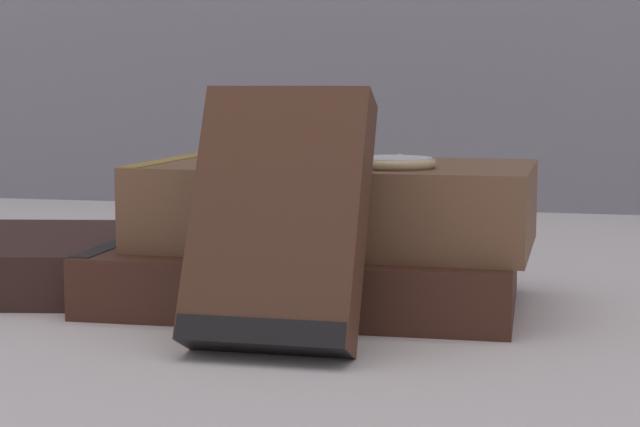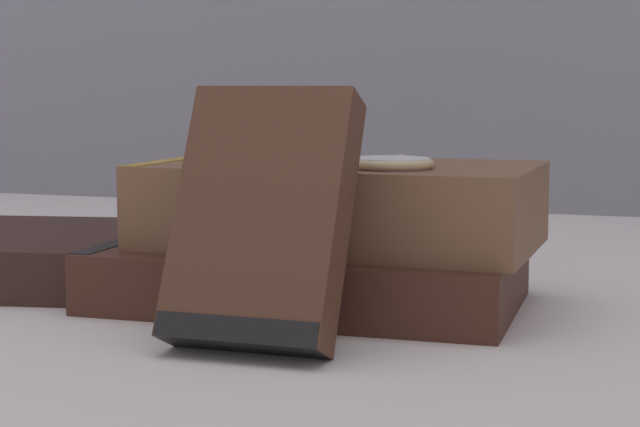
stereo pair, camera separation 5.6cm
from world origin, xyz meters
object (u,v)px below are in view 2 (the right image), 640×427
(book_flat_top, at_px, (332,204))
(book_leaning_front, at_px, (261,228))
(book_flat_bottom, at_px, (302,274))
(pocket_watch, at_px, (391,163))
(reading_glasses, at_px, (334,261))

(book_flat_top, bearing_deg, book_leaning_front, -89.00)
(book_flat_bottom, xyz_separation_m, pocket_watch, (0.06, -0.02, 0.07))
(book_leaning_front, bearing_deg, pocket_watch, 64.78)
(book_flat_bottom, distance_m, book_flat_top, 0.04)
(book_leaning_front, xyz_separation_m, pocket_watch, (0.04, 0.09, 0.03))
(book_flat_bottom, height_order, book_flat_top, book_flat_top)
(book_flat_top, xyz_separation_m, book_leaning_front, (0.00, -0.11, 0.00))
(book_flat_bottom, height_order, pocket_watch, pocket_watch)
(reading_glasses, bearing_deg, book_leaning_front, -102.51)
(book_leaning_front, xyz_separation_m, reading_glasses, (-0.04, 0.24, -0.06))
(book_flat_bottom, xyz_separation_m, reading_glasses, (-0.02, 0.14, -0.02))
(book_flat_bottom, distance_m, pocket_watch, 0.09)
(book_flat_top, xyz_separation_m, reading_glasses, (-0.04, 0.13, -0.06))
(book_flat_top, bearing_deg, reading_glasses, 108.08)
(book_flat_top, relative_size, pocket_watch, 4.42)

